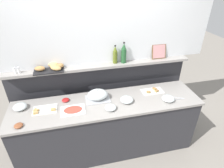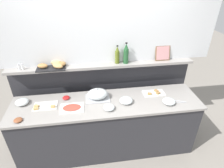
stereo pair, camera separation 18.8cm
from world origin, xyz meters
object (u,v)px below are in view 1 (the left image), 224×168
object	(u,v)px
sandwich_platter_front	(44,110)
serving_tongs	(179,98)
framed_picture	(159,51)
pepper_shaker	(19,70)
glass_bowl_small	(168,99)
cold_cuts_platter	(73,110)
sandwich_platter_rear	(153,91)
glass_bowl_extra	(127,100)
condiment_bowl_red	(18,126)
glass_bowl_medium	(111,108)
bread_basket	(52,67)
olive_oil_bottle	(115,55)
wine_bottle_green	(124,54)
condiment_bowl_dark	(66,100)
glass_bowl_large	(20,107)
serving_cloche	(98,95)
salt_shaker	(15,71)

from	to	relation	value
sandwich_platter_front	serving_tongs	world-z (taller)	sandwich_platter_front
serving_tongs	framed_picture	distance (m)	0.78
pepper_shaker	framed_picture	world-z (taller)	framed_picture
sandwich_platter_front	glass_bowl_small	bearing A→B (deg)	-5.61
pepper_shaker	glass_bowl_small	bearing A→B (deg)	-16.09
cold_cuts_platter	framed_picture	bearing A→B (deg)	20.78
sandwich_platter_rear	glass_bowl_extra	size ratio (longest dim) A/B	1.76
glass_bowl_small	pepper_shaker	world-z (taller)	pepper_shaker
sandwich_platter_front	condiment_bowl_red	size ratio (longest dim) A/B	3.04
glass_bowl_medium	bread_basket	distance (m)	1.00
glass_bowl_medium	framed_picture	bearing A→B (deg)	34.04
glass_bowl_small	bread_basket	size ratio (longest dim) A/B	0.41
olive_oil_bottle	wine_bottle_green	size ratio (longest dim) A/B	0.87
sandwich_platter_front	bread_basket	distance (m)	0.60
condiment_bowl_dark	glass_bowl_extra	bearing A→B (deg)	-14.07
sandwich_platter_rear	olive_oil_bottle	bearing A→B (deg)	147.18
condiment_bowl_red	olive_oil_bottle	world-z (taller)	olive_oil_bottle
glass_bowl_medium	serving_tongs	bearing A→B (deg)	0.81
bread_basket	glass_bowl_medium	bearing A→B (deg)	-39.67
glass_bowl_large	framed_picture	size ratio (longest dim) A/B	0.77
olive_oil_bottle	framed_picture	bearing A→B (deg)	1.39
serving_cloche	glass_bowl_large	size ratio (longest dim) A/B	1.91
glass_bowl_medium	olive_oil_bottle	distance (m)	0.79
glass_bowl_extra	bread_basket	size ratio (longest dim) A/B	0.43
glass_bowl_extra	condiment_bowl_red	world-z (taller)	glass_bowl_extra
framed_picture	salt_shaker	bearing A→B (deg)	-178.95
sandwich_platter_front	pepper_shaker	xyz separation A→B (m)	(-0.29, 0.40, 0.41)
sandwich_platter_rear	serving_cloche	size ratio (longest dim) A/B	0.94
condiment_bowl_red	bread_basket	size ratio (longest dim) A/B	0.24
pepper_shaker	sandwich_platter_front	bearing A→B (deg)	-54.45
glass_bowl_medium	condiment_bowl_dark	bearing A→B (deg)	150.83
glass_bowl_small	salt_shaker	bearing A→B (deg)	164.24
glass_bowl_extra	glass_bowl_small	bearing A→B (deg)	-10.20
condiment_bowl_red	olive_oil_bottle	size ratio (longest dim) A/B	0.37
cold_cuts_platter	wine_bottle_green	bearing A→B (deg)	31.41
glass_bowl_large	condiment_bowl_dark	world-z (taller)	glass_bowl_large
glass_bowl_large	olive_oil_bottle	distance (m)	1.48
salt_shaker	serving_tongs	bearing A→B (deg)	-14.44
serving_cloche	sandwich_platter_front	bearing A→B (deg)	-173.06
glass_bowl_large	bread_basket	bearing A→B (deg)	33.88
serving_tongs	framed_picture	world-z (taller)	framed_picture
cold_cuts_platter	glass_bowl_extra	bearing A→B (deg)	2.11
pepper_shaker	wine_bottle_green	bearing A→B (deg)	0.31
glass_bowl_extra	pepper_shaker	xyz separation A→B (m)	(-1.39, 0.46, 0.39)
sandwich_platter_rear	pepper_shaker	xyz separation A→B (m)	(-1.85, 0.31, 0.41)
cold_cuts_platter	pepper_shaker	size ratio (longest dim) A/B	3.60
condiment_bowl_red	serving_tongs	distance (m)	2.12
glass_bowl_large	bread_basket	world-z (taller)	bread_basket
condiment_bowl_dark	salt_shaker	world-z (taller)	salt_shaker
salt_shaker	bread_basket	size ratio (longest dim) A/B	0.20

